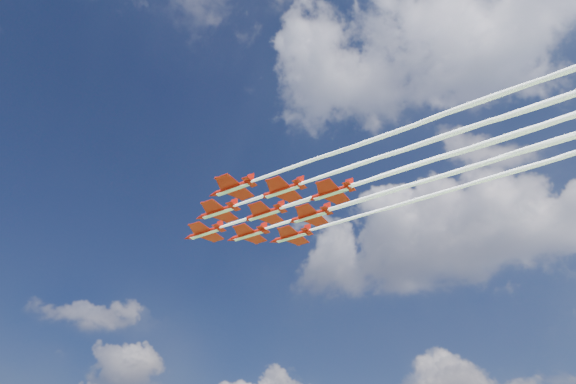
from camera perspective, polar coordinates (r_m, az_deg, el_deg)
jet_lead at (r=119.13m, az=20.64°, el=5.06°), size 154.93×13.21×3.06m
jet_row2_port at (r=113.66m, az=24.27°, el=8.16°), size 154.93×13.21×3.06m
jet_row2_starb at (r=124.10m, az=25.31°, el=4.62°), size 154.93×13.21×3.06m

